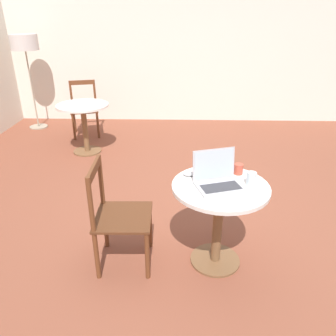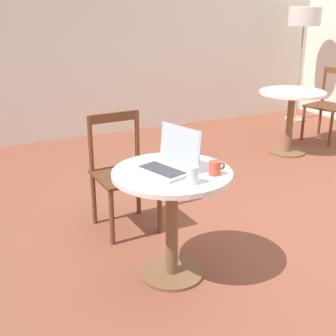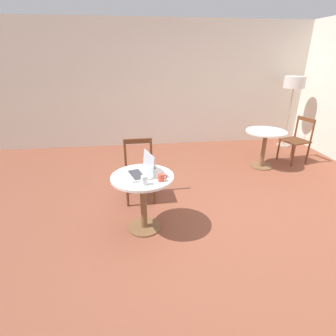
{
  "view_description": "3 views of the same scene",
  "coord_description": "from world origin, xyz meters",
  "px_view_note": "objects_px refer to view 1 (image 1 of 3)",
  "views": [
    {
      "loc": [
        -2.91,
        0.19,
        1.86
      ],
      "look_at": [
        -0.33,
        0.27,
        0.64
      ],
      "focal_mm": 35.0,
      "sensor_mm": 36.0,
      "label": 1
    },
    {
      "loc": [
        -1.95,
        -2.46,
        1.69
      ],
      "look_at": [
        -0.59,
        0.3,
        0.56
      ],
      "focal_mm": 50.0,
      "sensor_mm": 36.0,
      "label": 2
    },
    {
      "loc": [
        -0.83,
        -2.86,
        1.98
      ],
      "look_at": [
        -0.43,
        0.21,
        0.64
      ],
      "focal_mm": 28.0,
      "sensor_mm": 36.0,
      "label": 3
    }
  ],
  "objects_px": {
    "chair_near_back": "(118,216)",
    "chair_mid_right": "(84,109)",
    "mug": "(238,169)",
    "mouse": "(189,174)",
    "laptop": "(218,179)",
    "drinking_glass": "(251,179)",
    "cafe_table_near": "(219,205)",
    "cafe_table_mid": "(84,116)",
    "floor_lamp": "(25,47)"
  },
  "relations": [
    {
      "from": "cafe_table_mid",
      "to": "drinking_glass",
      "type": "distance_m",
      "value": 2.99
    },
    {
      "from": "laptop",
      "to": "chair_mid_right",
      "type": "bearing_deg",
      "value": 30.59
    },
    {
      "from": "chair_near_back",
      "to": "mouse",
      "type": "distance_m",
      "value": 0.65
    },
    {
      "from": "cafe_table_mid",
      "to": "floor_lamp",
      "type": "height_order",
      "value": "floor_lamp"
    },
    {
      "from": "laptop",
      "to": "drinking_glass",
      "type": "relative_size",
      "value": 3.87
    },
    {
      "from": "floor_lamp",
      "to": "drinking_glass",
      "type": "xyz_separation_m",
      "value": [
        -3.43,
        -3.05,
        -0.61
      ]
    },
    {
      "from": "mug",
      "to": "chair_mid_right",
      "type": "bearing_deg",
      "value": 34.84
    },
    {
      "from": "chair_mid_right",
      "to": "mug",
      "type": "height_order",
      "value": "chair_mid_right"
    },
    {
      "from": "chair_mid_right",
      "to": "laptop",
      "type": "xyz_separation_m",
      "value": [
        -3.1,
        -1.83,
        0.32
      ]
    },
    {
      "from": "drinking_glass",
      "to": "mouse",
      "type": "bearing_deg",
      "value": 72.93
    },
    {
      "from": "mug",
      "to": "floor_lamp",
      "type": "bearing_deg",
      "value": 42.64
    },
    {
      "from": "floor_lamp",
      "to": "cafe_table_mid",
      "type": "bearing_deg",
      "value": -133.68
    },
    {
      "from": "chair_near_back",
      "to": "chair_mid_right",
      "type": "bearing_deg",
      "value": 19.08
    },
    {
      "from": "cafe_table_near",
      "to": "mouse",
      "type": "height_order",
      "value": "mouse"
    },
    {
      "from": "chair_mid_right",
      "to": "mouse",
      "type": "xyz_separation_m",
      "value": [
        -2.95,
        -1.63,
        0.29
      ]
    },
    {
      "from": "cafe_table_near",
      "to": "chair_mid_right",
      "type": "height_order",
      "value": "chair_mid_right"
    },
    {
      "from": "cafe_table_mid",
      "to": "mouse",
      "type": "distance_m",
      "value": 2.61
    },
    {
      "from": "mug",
      "to": "drinking_glass",
      "type": "height_order",
      "value": "drinking_glass"
    },
    {
      "from": "floor_lamp",
      "to": "chair_near_back",
      "type": "bearing_deg",
      "value": -149.41
    },
    {
      "from": "cafe_table_mid",
      "to": "floor_lamp",
      "type": "xyz_separation_m",
      "value": [
        1.12,
        1.17,
        0.83
      ]
    },
    {
      "from": "floor_lamp",
      "to": "drinking_glass",
      "type": "relative_size",
      "value": 15.4
    },
    {
      "from": "chair_near_back",
      "to": "mouse",
      "type": "height_order",
      "value": "chair_near_back"
    },
    {
      "from": "cafe_table_mid",
      "to": "chair_mid_right",
      "type": "distance_m",
      "value": 0.81
    },
    {
      "from": "cafe_table_mid",
      "to": "mug",
      "type": "bearing_deg",
      "value": -139.49
    },
    {
      "from": "chair_near_back",
      "to": "laptop",
      "type": "relative_size",
      "value": 2.23
    },
    {
      "from": "chair_mid_right",
      "to": "floor_lamp",
      "type": "height_order",
      "value": "floor_lamp"
    },
    {
      "from": "cafe_table_near",
      "to": "cafe_table_mid",
      "type": "distance_m",
      "value": 2.85
    },
    {
      "from": "laptop",
      "to": "drinking_glass",
      "type": "distance_m",
      "value": 0.25
    },
    {
      "from": "laptop",
      "to": "chair_near_back",
      "type": "bearing_deg",
      "value": 91.41
    },
    {
      "from": "chair_mid_right",
      "to": "drinking_glass",
      "type": "xyz_separation_m",
      "value": [
        -3.09,
        -2.08,
        0.32
      ]
    },
    {
      "from": "laptop",
      "to": "mouse",
      "type": "relative_size",
      "value": 3.92
    },
    {
      "from": "mouse",
      "to": "mug",
      "type": "xyz_separation_m",
      "value": [
        0.05,
        -0.39,
        0.03
      ]
    },
    {
      "from": "floor_lamp",
      "to": "drinking_glass",
      "type": "height_order",
      "value": "floor_lamp"
    },
    {
      "from": "mug",
      "to": "mouse",
      "type": "bearing_deg",
      "value": 97.01
    },
    {
      "from": "laptop",
      "to": "mouse",
      "type": "bearing_deg",
      "value": 52.5
    },
    {
      "from": "chair_near_back",
      "to": "drinking_glass",
      "type": "distance_m",
      "value": 1.05
    },
    {
      "from": "chair_near_back",
      "to": "drinking_glass",
      "type": "xyz_separation_m",
      "value": [
        0.04,
        -1.0,
        0.32
      ]
    },
    {
      "from": "cafe_table_mid",
      "to": "mug",
      "type": "relative_size",
      "value": 6.82
    },
    {
      "from": "cafe_table_mid",
      "to": "mug",
      "type": "distance_m",
      "value": 2.8
    },
    {
      "from": "chair_mid_right",
      "to": "drinking_glass",
      "type": "relative_size",
      "value": 8.63
    },
    {
      "from": "drinking_glass",
      "to": "chair_near_back",
      "type": "bearing_deg",
      "value": 92.06
    },
    {
      "from": "laptop",
      "to": "mug",
      "type": "relative_size",
      "value": 3.69
    },
    {
      "from": "drinking_glass",
      "to": "chair_mid_right",
      "type": "bearing_deg",
      "value": 34.01
    },
    {
      "from": "mug",
      "to": "chair_near_back",
      "type": "bearing_deg",
      "value": 103.3
    },
    {
      "from": "cafe_table_near",
      "to": "chair_near_back",
      "type": "distance_m",
      "value": 0.79
    },
    {
      "from": "chair_near_back",
      "to": "mug",
      "type": "xyz_separation_m",
      "value": [
        0.22,
        -0.94,
        0.31
      ]
    },
    {
      "from": "cafe_table_near",
      "to": "floor_lamp",
      "type": "xyz_separation_m",
      "value": [
        3.44,
        2.83,
        0.83
      ]
    },
    {
      "from": "cafe_table_near",
      "to": "laptop",
      "type": "distance_m",
      "value": 0.23
    },
    {
      "from": "chair_mid_right",
      "to": "mouse",
      "type": "relative_size",
      "value": 8.74
    },
    {
      "from": "floor_lamp",
      "to": "laptop",
      "type": "distance_m",
      "value": 4.48
    }
  ]
}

